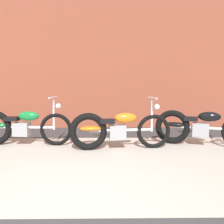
# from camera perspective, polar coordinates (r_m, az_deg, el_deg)

# --- Properties ---
(ground_plane) EXTENTS (80.00, 80.00, 0.00)m
(ground_plane) POSITION_cam_1_polar(r_m,az_deg,el_deg) (2.51, -13.69, -23.62)
(ground_plane) COLOR #38383A
(sidewalk_slab) EXTENTS (36.00, 3.50, 0.01)m
(sidewalk_slab) POSITION_cam_1_polar(r_m,az_deg,el_deg) (4.09, -8.13, -11.45)
(sidewalk_slab) COLOR #B2ADA3
(sidewalk_slab) RESTS_ON ground
(brick_building_wall) EXTENTS (36.00, 0.50, 5.51)m
(brick_building_wall) POSITION_cam_1_polar(r_m,az_deg,el_deg) (7.49, -4.95, 17.85)
(brick_building_wall) COLOR brown
(brick_building_wall) RESTS_ON ground
(motorcycle_green) EXTENTS (2.01, 0.58, 1.03)m
(motorcycle_green) POSITION_cam_1_polar(r_m,az_deg,el_deg) (5.38, -21.61, -3.23)
(motorcycle_green) COLOR black
(motorcycle_green) RESTS_ON ground
(motorcycle_orange) EXTENTS (2.01, 0.58, 1.03)m
(motorcycle_orange) POSITION_cam_1_polar(r_m,az_deg,el_deg) (4.67, 0.37, -4.18)
(motorcycle_orange) COLOR black
(motorcycle_orange) RESTS_ON ground
(motorcycle_black) EXTENTS (1.93, 0.88, 1.03)m
(motorcycle_black) POSITION_cam_1_polar(r_m,az_deg,el_deg) (5.27, 19.62, -3.34)
(motorcycle_black) COLOR black
(motorcycle_black) RESTS_ON ground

